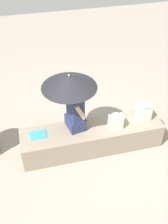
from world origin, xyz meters
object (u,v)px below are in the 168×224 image
at_px(tote_bag_canvas, 144,112).
at_px(handbag_black, 116,122).
at_px(magazine, 38,135).
at_px(parasol, 69,82).
at_px(person_seated, 75,110).

bearing_deg(tote_bag_canvas, handbag_black, 8.92).
xyz_separation_m(handbag_black, magazine, (1.32, -0.13, -0.12)).
bearing_deg(parasol, person_seated, 148.55).
bearing_deg(magazine, parasol, -172.65).
bearing_deg(handbag_black, parasol, -16.66).
height_order(tote_bag_canvas, magazine, tote_bag_canvas).
distance_m(parasol, tote_bag_canvas, 1.50).
xyz_separation_m(person_seated, parasol, (0.08, -0.05, 0.53)).
bearing_deg(handbag_black, magazine, -5.55).
distance_m(parasol, magazine, 1.09).
height_order(handbag_black, magazine, handbag_black).
relative_size(handbag_black, magazine, 0.95).
xyz_separation_m(parasol, magazine, (0.58, 0.09, -0.91)).
relative_size(parasol, tote_bag_canvas, 3.11).
height_order(person_seated, magazine, person_seated).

